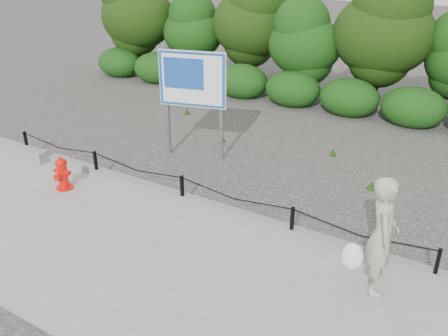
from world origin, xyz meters
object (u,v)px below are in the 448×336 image
at_px(fire_hydrant, 62,174).
at_px(advertising_sign, 192,84).
at_px(pedestrian, 380,237).
at_px(concrete_block, 31,155).

bearing_deg(fire_hydrant, advertising_sign, 56.50).
xyz_separation_m(pedestrian, advertising_sign, (-5.45, 2.92, 0.92)).
distance_m(fire_hydrant, pedestrian, 6.82).
height_order(fire_hydrant, advertising_sign, advertising_sign).
xyz_separation_m(fire_hydrant, pedestrian, (6.79, 0.20, 0.57)).
bearing_deg(pedestrian, fire_hydrant, 73.36).
relative_size(concrete_block, advertising_sign, 0.34).
bearing_deg(concrete_block, advertising_sign, 36.95).
xyz_separation_m(fire_hydrant, concrete_block, (-1.95, 0.65, -0.22)).
bearing_deg(fire_hydrant, pedestrian, -8.62).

